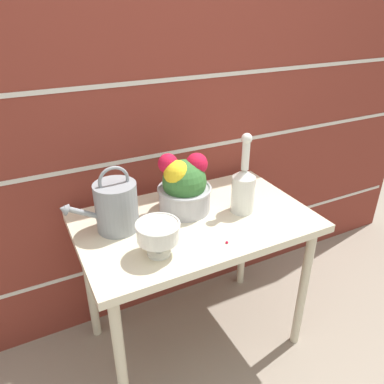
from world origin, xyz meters
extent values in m
plane|color=gray|center=(0.00, 0.00, 0.00)|extent=(12.00, 12.00, 0.00)
cube|color=maroon|center=(0.00, 0.40, 1.10)|extent=(3.60, 0.08, 2.20)
cube|color=beige|center=(0.00, 0.36, 0.34)|extent=(3.53, 0.00, 0.02)
cube|color=beige|center=(0.00, 0.36, 0.92)|extent=(3.53, 0.00, 0.02)
cube|color=beige|center=(0.00, 0.36, 1.28)|extent=(3.53, 0.00, 0.02)
cube|color=beige|center=(0.00, 0.00, 0.72)|extent=(1.04, 0.64, 0.04)
cylinder|color=beige|center=(-0.46, -0.26, 0.35)|extent=(0.04, 0.04, 0.70)
cylinder|color=beige|center=(0.46, -0.26, 0.35)|extent=(0.04, 0.04, 0.70)
cylinder|color=beige|center=(-0.46, 0.26, 0.35)|extent=(0.04, 0.04, 0.70)
cylinder|color=beige|center=(0.46, 0.26, 0.35)|extent=(0.04, 0.04, 0.70)
cylinder|color=gray|center=(-0.33, 0.08, 0.84)|extent=(0.18, 0.18, 0.21)
cylinder|color=gray|center=(-0.47, 0.08, 0.86)|extent=(0.14, 0.02, 0.09)
cone|color=gray|center=(-0.54, 0.08, 0.89)|extent=(0.05, 0.05, 0.06)
torus|color=gray|center=(-0.33, 0.08, 0.96)|extent=(0.13, 0.01, 0.13)
cylinder|color=silver|center=(-0.24, -0.16, 0.75)|extent=(0.09, 0.09, 0.01)
cylinder|color=silver|center=(-0.24, -0.16, 0.78)|extent=(0.03, 0.03, 0.05)
sphere|color=silver|center=(-0.24, -0.16, 0.78)|extent=(0.04, 0.04, 0.04)
cylinder|color=silver|center=(-0.24, -0.16, 0.84)|extent=(0.16, 0.16, 0.07)
torus|color=silver|center=(-0.24, -0.16, 0.87)|extent=(0.17, 0.17, 0.01)
cylinder|color=#ADADB2|center=(-0.01, 0.09, 0.80)|extent=(0.23, 0.23, 0.11)
torus|color=#ADADB2|center=(-0.01, 0.09, 0.85)|extent=(0.25, 0.25, 0.01)
sphere|color=#387033|center=(-0.01, 0.09, 0.89)|extent=(0.20, 0.20, 0.20)
sphere|color=yellow|center=(-0.05, 0.08, 0.94)|extent=(0.12, 0.12, 0.12)
sphere|color=red|center=(-0.07, 0.12, 0.97)|extent=(0.09, 0.09, 0.09)
sphere|color=red|center=(0.05, 0.09, 0.96)|extent=(0.10, 0.10, 0.10)
cylinder|color=silver|center=(0.23, -0.03, 0.83)|extent=(0.11, 0.11, 0.17)
cone|color=silver|center=(0.23, -0.03, 0.93)|extent=(0.11, 0.11, 0.04)
cylinder|color=silver|center=(0.23, -0.03, 1.01)|extent=(0.03, 0.03, 0.13)
sphere|color=silver|center=(0.23, -0.03, 1.09)|extent=(0.05, 0.05, 0.05)
sphere|color=red|center=(0.03, -0.22, 0.74)|extent=(0.01, 0.01, 0.01)
camera|label=1|loc=(-0.66, -1.26, 1.62)|focal=35.00mm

